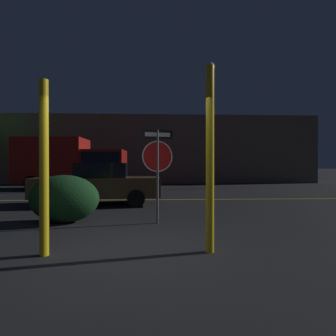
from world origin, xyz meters
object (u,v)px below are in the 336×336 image
Objects in this scene: stop_sign at (157,158)px; passing_car_2 at (100,184)px; street_lamp at (210,102)px; hedge_bush_1 at (64,199)px; delivery_truck at (72,162)px; yellow_pole_left at (44,168)px; yellow_pole_right at (210,159)px.

passing_car_2 is at bearing 110.39° from stop_sign.
street_lamp is (3.30, 9.58, 3.72)m from stop_sign.
street_lamp is (5.61, 9.39, 4.74)m from hedge_bush_1.
street_lamp is (8.51, -0.40, 3.70)m from delivery_truck.
yellow_pole_right is at bearing 0.96° from yellow_pole_left.
yellow_pole_right is (2.62, 0.04, 0.14)m from yellow_pole_left.
passing_car_2 is at bearing 86.09° from hedge_bush_1.
yellow_pole_right is at bearing -81.65° from stop_sign.
stop_sign is 2.53m from hedge_bush_1.
stop_sign is 3.94m from passing_car_2.
hedge_bush_1 is at bearing 18.19° from delivery_truck.
hedge_bush_1 is 11.92m from street_lamp.
yellow_pole_left is at bearing -179.04° from yellow_pole_right.
stop_sign is 1.34× the size of hedge_bush_1.
delivery_truck is at bearing 177.32° from street_lamp.
hedge_bush_1 is (-2.30, 0.18, -1.02)m from stop_sign.
yellow_pole_right is (0.84, -2.19, -0.09)m from stop_sign.
stop_sign is 0.29× the size of street_lamp.
hedge_bush_1 is at bearing 162.80° from stop_sign.
street_lamp reaches higher than passing_car_2.
hedge_bush_1 is at bearing 102.16° from yellow_pole_left.
yellow_pole_right is 0.66× the size of passing_car_2.
yellow_pole_right is 12.61m from street_lamp.
hedge_bush_1 is (-3.14, 2.38, -0.92)m from yellow_pole_right.
delivery_truck is 9.29m from street_lamp.
delivery_truck is (-3.12, 6.75, 0.88)m from passing_car_2.
street_lamp is (2.46, 11.77, 3.82)m from yellow_pole_right.
passing_car_2 is 7.48m from delivery_truck.
delivery_truck is at bearing 105.69° from yellow_pole_left.
hedge_bush_1 is 3.05m from passing_car_2.
street_lamp is at bearing 66.72° from yellow_pole_left.
yellow_pole_right is 13.59m from delivery_truck.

